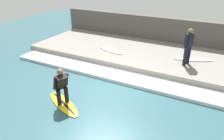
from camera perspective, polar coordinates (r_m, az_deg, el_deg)
ground_plane at (r=9.04m, az=-1.51°, el=-5.24°), size 28.00×28.00×0.00m
concrete_ledge at (r=12.25m, az=7.64°, el=4.14°), size 4.40×12.26×0.40m
back_wall at (r=14.25m, az=11.35°, el=9.96°), size 0.50×12.87×1.82m
wave_foam_crest at (r=9.98m, az=1.98°, el=-1.61°), size 1.11×11.64×0.15m
surfboard_riding at (r=8.35m, az=-12.55°, el=-8.57°), size 1.35×2.04×0.07m
surfer_riding at (r=7.94m, az=-13.09°, el=-3.79°), size 0.54×0.58×1.39m
surfer_waiting_near at (r=10.62m, az=19.37°, el=6.24°), size 0.56×0.36×1.74m
surfboard_waiting_near at (r=11.62m, az=20.30°, el=2.70°), size 1.14×1.98×0.06m
surfboard_spare at (r=12.09m, az=-0.13°, el=5.22°), size 1.00×1.75×0.06m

